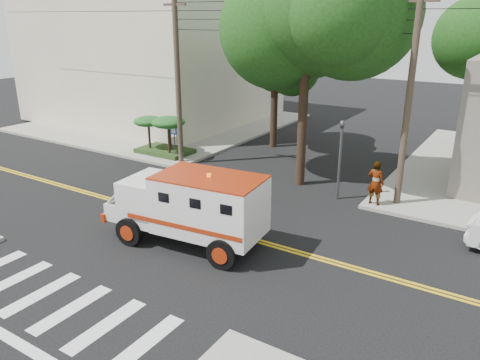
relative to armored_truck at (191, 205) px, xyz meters
The scene contains 12 objects.
ground 2.34m from the armored_truck, 124.40° to the left, with size 100.00×100.00×0.00m, color black.
sidewalk_nw 20.88m from the armored_truck, 134.11° to the left, with size 17.00×17.00×0.15m, color gray.
building_left 23.58m from the armored_truck, 135.07° to the left, with size 16.00×14.00×10.00m, color beige.
utility_pole_left 10.39m from the armored_truck, 131.50° to the left, with size 0.28×0.28×9.00m, color #382D23.
utility_pole_right 9.77m from the armored_truck, 55.30° to the left, with size 0.28×0.28×9.00m, color #382D23.
tree_main 9.58m from the armored_truck, 83.01° to the left, with size 6.08×5.70×9.85m.
tree_left 14.37m from the armored_truck, 105.52° to the left, with size 4.48×4.20×7.70m.
traffic_signal 7.62m from the armored_truck, 68.34° to the left, with size 0.15×0.18×3.60m.
accessibility_sign 10.49m from the armored_truck, 133.33° to the left, with size 0.45×0.10×2.02m.
palm_planter 11.68m from the armored_truck, 136.22° to the left, with size 3.52×2.63×2.36m.
armored_truck is the anchor object (origin of this frame).
pedestrian_a 8.30m from the armored_truck, 57.09° to the left, with size 0.71×0.47×1.95m, color gray.
Camera 1 is at (10.69, -13.45, 7.83)m, focal length 35.00 mm.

